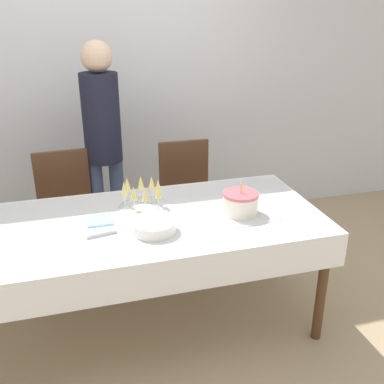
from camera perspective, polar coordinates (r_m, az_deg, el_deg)
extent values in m
plane|color=tan|center=(3.10, -5.14, -16.27)|extent=(12.00, 12.00, 0.00)
cube|color=silver|center=(4.00, -10.27, 13.90)|extent=(8.00, 0.05, 2.70)
cube|color=white|center=(2.69, -5.70, -3.73)|extent=(2.07, 0.94, 0.03)
cube|color=white|center=(2.73, -5.63, -5.42)|extent=(2.10, 0.97, 0.21)
cylinder|color=#51331E|center=(2.87, 16.16, -11.63)|extent=(0.06, 0.06, 0.74)
cylinder|color=#51331E|center=(3.48, 9.26, -4.48)|extent=(0.06, 0.06, 0.74)
cube|color=#51331E|center=(3.44, -15.36, -4.16)|extent=(0.44, 0.44, 0.04)
cube|color=#51331E|center=(3.51, -16.09, 1.13)|extent=(0.40, 0.06, 0.50)
cylinder|color=#51331E|center=(3.41, -11.66, -8.46)|extent=(0.04, 0.04, 0.41)
cylinder|color=#51331E|center=(3.39, -17.74, -9.28)|extent=(0.04, 0.04, 0.41)
cylinder|color=#51331E|center=(3.72, -12.48, -5.69)|extent=(0.04, 0.04, 0.41)
cylinder|color=#51331E|center=(3.71, -18.02, -6.43)|extent=(0.04, 0.04, 0.41)
cube|color=#51331E|center=(3.55, -0.25, -2.45)|extent=(0.42, 0.42, 0.04)
cube|color=#51331E|center=(3.62, -1.05, 2.68)|extent=(0.40, 0.04, 0.50)
cylinder|color=#51331E|center=(3.55, 3.35, -6.61)|extent=(0.04, 0.04, 0.41)
cylinder|color=#51331E|center=(3.46, -2.36, -7.39)|extent=(0.04, 0.04, 0.41)
cylinder|color=#51331E|center=(3.85, 1.65, -4.08)|extent=(0.04, 0.04, 0.41)
cylinder|color=#51331E|center=(3.77, -3.61, -4.72)|extent=(0.04, 0.04, 0.41)
cylinder|color=silver|center=(2.74, 6.16, -1.54)|extent=(0.21, 0.21, 0.11)
cylinder|color=#D15B66|center=(2.71, 6.22, -0.27)|extent=(0.22, 0.22, 0.02)
cylinder|color=yellow|center=(2.70, 6.25, 0.49)|extent=(0.01, 0.01, 0.06)
sphere|color=#F9CC4C|center=(2.68, 6.29, 1.24)|extent=(0.01, 0.01, 0.01)
cylinder|color=silver|center=(2.83, -5.95, -1.86)|extent=(0.33, 0.33, 0.01)
cylinder|color=silver|center=(2.84, -4.24, -1.59)|extent=(0.05, 0.05, 0.00)
cylinder|color=silver|center=(2.83, -4.26, -0.77)|extent=(0.01, 0.01, 0.08)
cone|color=#E0CC72|center=(2.79, -4.32, 0.83)|extent=(0.04, 0.04, 0.08)
cylinder|color=silver|center=(2.90, -5.06, -1.14)|extent=(0.05, 0.05, 0.00)
cylinder|color=silver|center=(2.88, -5.09, -0.33)|extent=(0.01, 0.01, 0.08)
cone|color=#E0CC72|center=(2.85, -5.15, 1.24)|extent=(0.04, 0.04, 0.08)
cylinder|color=silver|center=(2.91, -6.42, -1.13)|extent=(0.05, 0.05, 0.00)
cylinder|color=silver|center=(2.89, -6.46, -0.32)|extent=(0.01, 0.01, 0.08)
cone|color=#E0CC72|center=(2.86, -6.53, 1.25)|extent=(0.04, 0.04, 0.08)
cylinder|color=silver|center=(2.90, -8.09, -1.29)|extent=(0.05, 0.05, 0.00)
cylinder|color=silver|center=(2.88, -8.14, -0.48)|extent=(0.01, 0.01, 0.08)
cone|color=#E0CC72|center=(2.85, -8.23, 1.09)|extent=(0.04, 0.04, 0.08)
cylinder|color=silver|center=(2.83, -8.46, -1.95)|extent=(0.05, 0.05, 0.00)
cylinder|color=silver|center=(2.81, -8.51, -1.13)|extent=(0.01, 0.01, 0.08)
cone|color=#E0CC72|center=(2.78, -8.61, 0.48)|extent=(0.04, 0.04, 0.08)
cylinder|color=silver|center=(2.75, -7.30, -2.58)|extent=(0.05, 0.05, 0.00)
cylinder|color=silver|center=(2.74, -7.35, -1.74)|extent=(0.01, 0.01, 0.08)
cone|color=#E0CC72|center=(2.70, -7.44, -0.10)|extent=(0.04, 0.04, 0.08)
cylinder|color=silver|center=(2.73, -5.84, -2.75)|extent=(0.05, 0.05, 0.00)
cylinder|color=silver|center=(2.71, -5.88, -1.90)|extent=(0.01, 0.01, 0.08)
cone|color=#E0CC72|center=(2.68, -5.95, -0.25)|extent=(0.04, 0.04, 0.08)
cylinder|color=silver|center=(2.76, -4.25, -2.36)|extent=(0.05, 0.05, 0.00)
cylinder|color=silver|center=(2.74, -4.27, -1.51)|extent=(0.01, 0.01, 0.08)
cone|color=#E0CC72|center=(2.71, -4.33, 0.12)|extent=(0.04, 0.04, 0.08)
cylinder|color=silver|center=(2.54, -4.84, -4.88)|extent=(0.25, 0.25, 0.01)
cylinder|color=silver|center=(2.54, -4.85, -4.74)|extent=(0.25, 0.25, 0.01)
cylinder|color=silver|center=(2.53, -4.85, -4.60)|extent=(0.25, 0.25, 0.01)
cylinder|color=silver|center=(2.53, -4.86, -4.46)|extent=(0.25, 0.25, 0.01)
cylinder|color=silver|center=(2.53, -4.86, -4.32)|extent=(0.25, 0.25, 0.01)
cylinder|color=silver|center=(2.52, -4.87, -4.18)|extent=(0.25, 0.25, 0.01)
cylinder|color=silver|center=(2.52, -4.87, -4.04)|extent=(0.25, 0.25, 0.01)
cylinder|color=silver|center=(2.52, -4.88, -3.90)|extent=(0.25, 0.25, 0.01)
cylinder|color=silver|center=(2.51, -4.88, -3.75)|extent=(0.25, 0.25, 0.01)
cylinder|color=silver|center=(2.74, -6.23, -2.79)|extent=(0.18, 0.18, 0.01)
cylinder|color=silver|center=(2.73, -6.24, -2.66)|extent=(0.18, 0.18, 0.01)
cylinder|color=silver|center=(2.73, -6.25, -2.52)|extent=(0.18, 0.18, 0.01)
cylinder|color=silver|center=(2.73, -6.25, -2.39)|extent=(0.18, 0.18, 0.01)
cube|color=silver|center=(2.64, 8.57, -3.95)|extent=(0.30, 0.06, 0.00)
cube|color=silver|center=(2.55, -11.52, -5.04)|extent=(0.18, 0.09, 0.02)
cube|color=#8CC6E0|center=(2.70, -11.66, -3.53)|extent=(0.15, 0.15, 0.01)
cylinder|color=#3F4C72|center=(3.68, -11.78, -2.30)|extent=(0.11, 0.11, 0.83)
cylinder|color=#3F4C72|center=(3.69, -9.31, -2.03)|extent=(0.11, 0.11, 0.83)
cylinder|color=black|center=(3.44, -11.44, 9.17)|extent=(0.28, 0.28, 0.66)
sphere|color=#D8B293|center=(3.36, -12.04, 16.50)|extent=(0.23, 0.23, 0.23)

